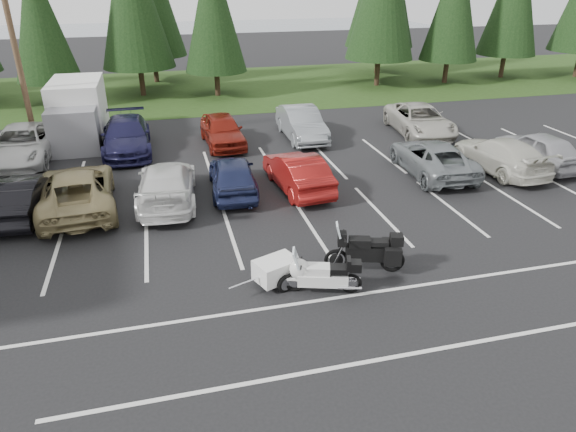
# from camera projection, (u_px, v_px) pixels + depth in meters

# --- Properties ---
(ground) EXTENTS (120.00, 120.00, 0.00)m
(ground) POSITION_uv_depth(u_px,v_px,m) (302.00, 238.00, 16.64)
(ground) COLOR black
(ground) RESTS_ON ground
(grass_strip) EXTENTS (80.00, 16.00, 0.01)m
(grass_strip) POSITION_uv_depth(u_px,v_px,m) (214.00, 88.00, 37.60)
(grass_strip) COLOR #1D3310
(grass_strip) RESTS_ON ground
(lake_water) EXTENTS (70.00, 50.00, 0.02)m
(lake_water) POSITION_uv_depth(u_px,v_px,m) (216.00, 38.00, 65.58)
(lake_water) COLOR slate
(lake_water) RESTS_ON ground
(utility_pole) EXTENTS (1.60, 0.26, 9.00)m
(utility_pole) POSITION_uv_depth(u_px,v_px,m) (15.00, 48.00, 22.87)
(utility_pole) COLOR #473321
(utility_pole) RESTS_ON ground
(box_truck) EXTENTS (2.40, 5.60, 2.90)m
(box_truck) POSITION_uv_depth(u_px,v_px,m) (77.00, 114.00, 25.16)
(box_truck) COLOR silver
(box_truck) RESTS_ON ground
(stall_markings) EXTENTS (32.00, 16.00, 0.01)m
(stall_markings) POSITION_uv_depth(u_px,v_px,m) (287.00, 212.00, 18.38)
(stall_markings) COLOR silver
(stall_markings) RESTS_ON ground
(conifer_3) EXTENTS (3.87, 3.87, 9.02)m
(conifer_3) POSITION_uv_depth(u_px,v_px,m) (38.00, 17.00, 30.73)
(conifer_3) COLOR #332316
(conifer_3) RESTS_ON ground
(conifer_5) EXTENTS (4.14, 4.14, 9.63)m
(conifer_5) POSITION_uv_depth(u_px,v_px,m) (213.00, 8.00, 33.07)
(conifer_5) COLOR #332316
(conifer_5) RESTS_ON ground
(conifer_7) EXTENTS (4.27, 4.27, 9.94)m
(conifer_7) POSITION_uv_depth(u_px,v_px,m) (455.00, 1.00, 37.04)
(conifer_7) COLOR #332316
(conifer_7) RESTS_ON ground
(car_near_1) EXTENTS (1.74, 4.39, 1.42)m
(car_near_1) POSITION_uv_depth(u_px,v_px,m) (22.00, 197.00, 17.85)
(car_near_1) COLOR black
(car_near_1) RESTS_ON ground
(car_near_2) EXTENTS (2.98, 5.64, 1.51)m
(car_near_2) POSITION_uv_depth(u_px,v_px,m) (77.00, 190.00, 18.26)
(car_near_2) COLOR olive
(car_near_2) RESTS_ON ground
(car_near_3) EXTENTS (2.44, 5.23, 1.48)m
(car_near_3) POSITION_uv_depth(u_px,v_px,m) (167.00, 184.00, 18.86)
(car_near_3) COLOR silver
(car_near_3) RESTS_ON ground
(car_near_4) EXTENTS (1.96, 4.36, 1.45)m
(car_near_4) POSITION_uv_depth(u_px,v_px,m) (233.00, 175.00, 19.71)
(car_near_4) COLOR #1C2246
(car_near_4) RESTS_ON ground
(car_near_5) EXTENTS (1.95, 4.53, 1.45)m
(car_near_5) POSITION_uv_depth(u_px,v_px,m) (297.00, 172.00, 20.00)
(car_near_5) COLOR maroon
(car_near_5) RESTS_ON ground
(car_near_6) EXTENTS (2.63, 5.19, 1.41)m
(car_near_6) POSITION_uv_depth(u_px,v_px,m) (432.00, 158.00, 21.60)
(car_near_6) COLOR slate
(car_near_6) RESTS_ON ground
(car_near_7) EXTENTS (2.36, 5.09, 1.44)m
(car_near_7) POSITION_uv_depth(u_px,v_px,m) (500.00, 155.00, 21.89)
(car_near_7) COLOR beige
(car_near_7) RESTS_ON ground
(car_near_8) EXTENTS (1.98, 4.53, 1.52)m
(car_near_8) POSITION_uv_depth(u_px,v_px,m) (538.00, 149.00, 22.48)
(car_near_8) COLOR #9F9FA3
(car_near_8) RESTS_ON ground
(car_far_0) EXTENTS (2.85, 5.70, 1.55)m
(car_far_0) POSITION_uv_depth(u_px,v_px,m) (23.00, 144.00, 23.02)
(car_far_0) COLOR silver
(car_far_0) RESTS_ON ground
(car_far_1) EXTENTS (2.29, 5.40, 1.56)m
(car_far_1) POSITION_uv_depth(u_px,v_px,m) (127.00, 136.00, 24.19)
(car_far_1) COLOR #18173A
(car_far_1) RESTS_ON ground
(car_far_2) EXTENTS (2.01, 4.53, 1.51)m
(car_far_2) POSITION_uv_depth(u_px,v_px,m) (222.00, 130.00, 25.11)
(car_far_2) COLOR maroon
(car_far_2) RESTS_ON ground
(car_far_3) EXTENTS (1.68, 4.80, 1.58)m
(car_far_3) POSITION_uv_depth(u_px,v_px,m) (301.00, 123.00, 26.09)
(car_far_3) COLOR gray
(car_far_3) RESTS_ON ground
(car_far_4) EXTENTS (3.01, 5.61, 1.50)m
(car_far_4) POSITION_uv_depth(u_px,v_px,m) (420.00, 120.00, 26.85)
(car_far_4) COLOR #B4B0A5
(car_far_4) RESTS_ON ground
(touring_motorcycle) EXTENTS (2.42, 1.36, 1.28)m
(touring_motorcycle) POSITION_uv_depth(u_px,v_px,m) (323.00, 272.00, 13.56)
(touring_motorcycle) COLOR silver
(touring_motorcycle) RESTS_ON ground
(cargo_trailer) EXTENTS (1.88, 1.48, 0.77)m
(cargo_trailer) POSITION_uv_depth(u_px,v_px,m) (276.00, 272.00, 14.03)
(cargo_trailer) COLOR white
(cargo_trailer) RESTS_ON ground
(adventure_motorcycle) EXTENTS (2.67, 1.54, 1.54)m
(adventure_motorcycle) POSITION_uv_depth(u_px,v_px,m) (365.00, 248.00, 14.46)
(adventure_motorcycle) COLOR black
(adventure_motorcycle) RESTS_ON ground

